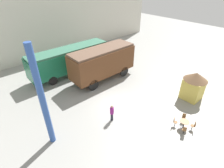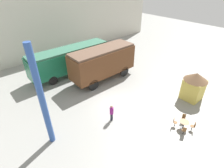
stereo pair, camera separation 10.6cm
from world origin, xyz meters
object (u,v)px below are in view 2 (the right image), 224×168
(ticket_kiosk, at_px, (194,85))
(passenger_coach_wooden, at_px, (103,61))
(cafe_table_near, at_px, (184,123))
(visitor_person, at_px, (112,112))
(streamlined_locomotive, at_px, (76,57))
(cafe_chair_0, at_px, (194,126))

(ticket_kiosk, bearing_deg, passenger_coach_wooden, 115.33)
(cafe_table_near, height_order, visitor_person, visitor_person)
(streamlined_locomotive, distance_m, cafe_chair_0, 15.79)
(streamlined_locomotive, relative_size, cafe_chair_0, 14.45)
(streamlined_locomotive, bearing_deg, cafe_table_near, -85.42)
(streamlined_locomotive, distance_m, ticket_kiosk, 14.44)
(cafe_chair_0, bearing_deg, cafe_table_near, 0.00)
(cafe_table_near, bearing_deg, visitor_person, 129.83)
(streamlined_locomotive, height_order, cafe_table_near, streamlined_locomotive)
(passenger_coach_wooden, xyz_separation_m, cafe_chair_0, (0.27, -11.69, -1.88))
(passenger_coach_wooden, xyz_separation_m, cafe_table_near, (-0.12, -11.04, -1.83))
(visitor_person, bearing_deg, ticket_kiosk, -19.57)
(ticket_kiosk, bearing_deg, cafe_chair_0, -150.08)
(passenger_coach_wooden, bearing_deg, ticket_kiosk, -64.67)
(streamlined_locomotive, xyz_separation_m, ticket_kiosk, (5.73, -13.25, -0.37))
(ticket_kiosk, bearing_deg, cafe_table_near, -159.11)
(cafe_table_near, relative_size, ticket_kiosk, 0.26)
(passenger_coach_wooden, distance_m, cafe_table_near, 11.19)
(streamlined_locomotive, distance_m, visitor_person, 10.66)
(streamlined_locomotive, distance_m, passenger_coach_wooden, 4.17)
(passenger_coach_wooden, relative_size, visitor_person, 4.83)
(ticket_kiosk, bearing_deg, streamlined_locomotive, 113.38)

